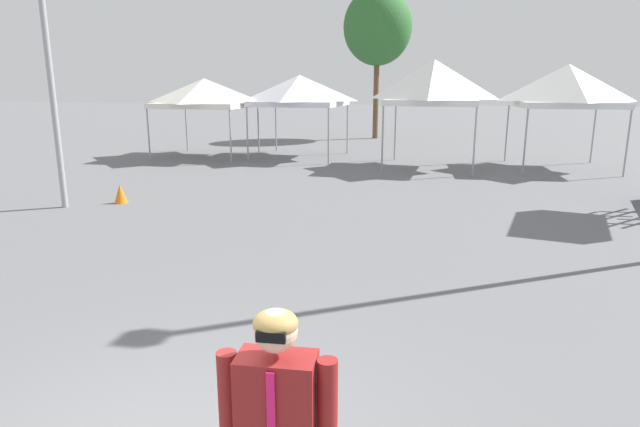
{
  "coord_description": "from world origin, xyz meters",
  "views": [
    {
      "loc": [
        1.9,
        -3.12,
        2.9
      ],
      "look_at": [
        0.58,
        3.33,
        1.3
      ],
      "focal_mm": 30.28,
      "sensor_mm": 36.0,
      "label": 1
    }
  ],
  "objects_px": {
    "canopy_tent_far_right": "(300,90)",
    "canopy_tent_left_of_center": "(567,86)",
    "light_pole_opposite_side": "(42,3)",
    "traffic_cone_lot_center": "(120,194)",
    "canopy_tent_center": "(205,93)",
    "tree_behind_tents_center": "(378,27)",
    "canopy_tent_behind_center": "(434,82)"
  },
  "relations": [
    {
      "from": "canopy_tent_far_right",
      "to": "traffic_cone_lot_center",
      "type": "height_order",
      "value": "canopy_tent_far_right"
    },
    {
      "from": "canopy_tent_center",
      "to": "tree_behind_tents_center",
      "type": "distance_m",
      "value": 10.88
    },
    {
      "from": "canopy_tent_center",
      "to": "canopy_tent_behind_center",
      "type": "distance_m",
      "value": 8.85
    },
    {
      "from": "canopy_tent_behind_center",
      "to": "canopy_tent_left_of_center",
      "type": "distance_m",
      "value": 4.43
    },
    {
      "from": "canopy_tent_far_right",
      "to": "tree_behind_tents_center",
      "type": "height_order",
      "value": "tree_behind_tents_center"
    },
    {
      "from": "tree_behind_tents_center",
      "to": "canopy_tent_center",
      "type": "bearing_deg",
      "value": -124.16
    },
    {
      "from": "canopy_tent_center",
      "to": "canopy_tent_far_right",
      "type": "distance_m",
      "value": 3.73
    },
    {
      "from": "canopy_tent_center",
      "to": "tree_behind_tents_center",
      "type": "relative_size",
      "value": 0.45
    },
    {
      "from": "canopy_tent_far_right",
      "to": "canopy_tent_left_of_center",
      "type": "distance_m",
      "value": 9.55
    },
    {
      "from": "canopy_tent_behind_center",
      "to": "canopy_tent_left_of_center",
      "type": "relative_size",
      "value": 1.05
    },
    {
      "from": "light_pole_opposite_side",
      "to": "canopy_tent_behind_center",
      "type": "bearing_deg",
      "value": 43.7
    },
    {
      "from": "light_pole_opposite_side",
      "to": "traffic_cone_lot_center",
      "type": "height_order",
      "value": "light_pole_opposite_side"
    },
    {
      "from": "canopy_tent_center",
      "to": "canopy_tent_left_of_center",
      "type": "height_order",
      "value": "canopy_tent_left_of_center"
    },
    {
      "from": "canopy_tent_center",
      "to": "light_pole_opposite_side",
      "type": "bearing_deg",
      "value": -88.29
    },
    {
      "from": "canopy_tent_far_right",
      "to": "canopy_tent_behind_center",
      "type": "xyz_separation_m",
      "value": [
        5.1,
        -1.69,
        0.31
      ]
    },
    {
      "from": "canopy_tent_far_right",
      "to": "light_pole_opposite_side",
      "type": "height_order",
      "value": "light_pole_opposite_side"
    },
    {
      "from": "light_pole_opposite_side",
      "to": "canopy_tent_left_of_center",
      "type": "bearing_deg",
      "value": 34.16
    },
    {
      "from": "tree_behind_tents_center",
      "to": "traffic_cone_lot_center",
      "type": "distance_m",
      "value": 18.52
    },
    {
      "from": "light_pole_opposite_side",
      "to": "tree_behind_tents_center",
      "type": "height_order",
      "value": "light_pole_opposite_side"
    },
    {
      "from": "canopy_tent_behind_center",
      "to": "light_pole_opposite_side",
      "type": "xyz_separation_m",
      "value": [
        -8.51,
        -8.13,
        1.69
      ]
    },
    {
      "from": "canopy_tent_left_of_center",
      "to": "tree_behind_tents_center",
      "type": "xyz_separation_m",
      "value": [
        -7.31,
        9.07,
        2.83
      ]
    },
    {
      "from": "traffic_cone_lot_center",
      "to": "light_pole_opposite_side",
      "type": "bearing_deg",
      "value": -147.11
    },
    {
      "from": "canopy_tent_far_right",
      "to": "traffic_cone_lot_center",
      "type": "bearing_deg",
      "value": -104.42
    },
    {
      "from": "canopy_tent_left_of_center",
      "to": "traffic_cone_lot_center",
      "type": "distance_m",
      "value": 14.55
    },
    {
      "from": "canopy_tent_center",
      "to": "traffic_cone_lot_center",
      "type": "distance_m",
      "value": 8.91
    },
    {
      "from": "canopy_tent_behind_center",
      "to": "traffic_cone_lot_center",
      "type": "bearing_deg",
      "value": -135.02
    },
    {
      "from": "canopy_tent_left_of_center",
      "to": "light_pole_opposite_side",
      "type": "height_order",
      "value": "light_pole_opposite_side"
    },
    {
      "from": "canopy_tent_far_right",
      "to": "traffic_cone_lot_center",
      "type": "relative_size",
      "value": 7.44
    },
    {
      "from": "tree_behind_tents_center",
      "to": "canopy_tent_behind_center",
      "type": "bearing_deg",
      "value": -73.18
    },
    {
      "from": "light_pole_opposite_side",
      "to": "tree_behind_tents_center",
      "type": "xyz_separation_m",
      "value": [
        5.58,
        17.82,
        1.03
      ]
    },
    {
      "from": "canopy_tent_left_of_center",
      "to": "canopy_tent_behind_center",
      "type": "bearing_deg",
      "value": -171.96
    },
    {
      "from": "canopy_tent_left_of_center",
      "to": "canopy_tent_center",
      "type": "bearing_deg",
      "value": 178.04
    }
  ]
}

